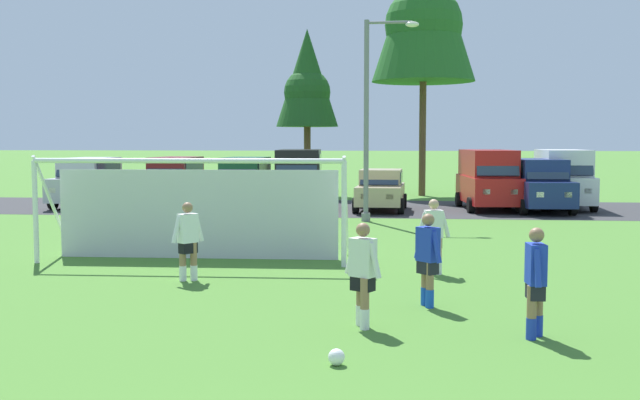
{
  "coord_description": "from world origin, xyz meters",
  "views": [
    {
      "loc": [
        1.31,
        -4.16,
        2.9
      ],
      "look_at": [
        -0.16,
        10.21,
        1.75
      ],
      "focal_mm": 41.8,
      "sensor_mm": 36.0,
      "label": 1
    }
  ],
  "objects_px": {
    "parked_car_slot_center_right": "(381,190)",
    "parked_car_slot_center": "(299,177)",
    "player_defender_far": "(188,241)",
    "parked_car_slot_center_left": "(245,181)",
    "player_striker_near": "(536,283)",
    "parked_car_slot_far_left": "(89,181)",
    "parked_car_slot_end": "(563,177)",
    "parked_car_slot_far_right": "(539,185)",
    "player_winger_right": "(363,275)",
    "player_winger_left": "(428,260)",
    "player_trailing_back": "(433,237)",
    "parked_car_slot_left": "(175,180)",
    "street_lamp": "(371,118)",
    "parked_car_slot_right": "(488,178)",
    "soccer_ball": "(337,357)",
    "soccer_goal": "(195,207)"
  },
  "relations": [
    {
      "from": "parked_car_slot_center_right",
      "to": "parked_car_slot_center",
      "type": "bearing_deg",
      "value": 162.35
    },
    {
      "from": "player_defender_far",
      "to": "parked_car_slot_center_left",
      "type": "xyz_separation_m",
      "value": [
        -2.52,
        18.1,
        0.29
      ]
    },
    {
      "from": "player_striker_near",
      "to": "parked_car_slot_center",
      "type": "bearing_deg",
      "value": 106.59
    },
    {
      "from": "player_defender_far",
      "to": "player_striker_near",
      "type": "bearing_deg",
      "value": -31.38
    },
    {
      "from": "parked_car_slot_far_left",
      "to": "parked_car_slot_end",
      "type": "distance_m",
      "value": 20.65
    },
    {
      "from": "player_defender_far",
      "to": "parked_car_slot_far_right",
      "type": "relative_size",
      "value": 0.35
    },
    {
      "from": "player_striker_near",
      "to": "player_winger_right",
      "type": "xyz_separation_m",
      "value": [
        -2.55,
        0.37,
        0.0
      ]
    },
    {
      "from": "player_striker_near",
      "to": "parked_car_slot_center_right",
      "type": "relative_size",
      "value": 0.38
    },
    {
      "from": "player_winger_left",
      "to": "parked_car_slot_end",
      "type": "xyz_separation_m",
      "value": [
        6.55,
        19.77,
        0.52
      ]
    },
    {
      "from": "parked_car_slot_far_left",
      "to": "player_trailing_back",
      "type": "bearing_deg",
      "value": -46.92
    },
    {
      "from": "parked_car_slot_left",
      "to": "parked_car_slot_center_left",
      "type": "relative_size",
      "value": 1.0
    },
    {
      "from": "parked_car_slot_center",
      "to": "parked_car_slot_end",
      "type": "bearing_deg",
      "value": 3.86
    },
    {
      "from": "parked_car_slot_center",
      "to": "parked_car_slot_end",
      "type": "xyz_separation_m",
      "value": [
        11.3,
        0.76,
        0.0
      ]
    },
    {
      "from": "player_defender_far",
      "to": "player_winger_right",
      "type": "relative_size",
      "value": 1.0
    },
    {
      "from": "parked_car_slot_far_left",
      "to": "street_lamp",
      "type": "distance_m",
      "value": 13.73
    },
    {
      "from": "parked_car_slot_right",
      "to": "parked_car_slot_end",
      "type": "height_order",
      "value": "same"
    },
    {
      "from": "player_defender_far",
      "to": "parked_car_slot_center",
      "type": "xyz_separation_m",
      "value": [
        0.09,
        17.1,
        0.52
      ]
    },
    {
      "from": "player_defender_far",
      "to": "parked_car_slot_left",
      "type": "relative_size",
      "value": 0.35
    },
    {
      "from": "player_winger_left",
      "to": "parked_car_slot_center",
      "type": "height_order",
      "value": "parked_car_slot_center"
    },
    {
      "from": "soccer_ball",
      "to": "parked_car_slot_left",
      "type": "height_order",
      "value": "parked_car_slot_left"
    },
    {
      "from": "parked_car_slot_right",
      "to": "player_striker_near",
      "type": "bearing_deg",
      "value": -94.94
    },
    {
      "from": "player_trailing_back",
      "to": "parked_car_slot_center_right",
      "type": "bearing_deg",
      "value": 95.66
    },
    {
      "from": "parked_car_slot_center_right",
      "to": "parked_car_slot_left",
      "type": "bearing_deg",
      "value": 165.92
    },
    {
      "from": "player_defender_far",
      "to": "parked_car_slot_right",
      "type": "bearing_deg",
      "value": 64.42
    },
    {
      "from": "soccer_ball",
      "to": "player_trailing_back",
      "type": "bearing_deg",
      "value": 77.13
    },
    {
      "from": "parked_car_slot_far_left",
      "to": "parked_car_slot_right",
      "type": "relative_size",
      "value": 0.94
    },
    {
      "from": "soccer_goal",
      "to": "player_winger_right",
      "type": "relative_size",
      "value": 4.55
    },
    {
      "from": "player_defender_far",
      "to": "player_winger_right",
      "type": "xyz_separation_m",
      "value": [
        3.78,
        -3.5,
        0.0
      ]
    },
    {
      "from": "player_striker_near",
      "to": "parked_car_slot_end",
      "type": "bearing_deg",
      "value": 76.9
    },
    {
      "from": "parked_car_slot_left",
      "to": "parked_car_slot_center_right",
      "type": "distance_m",
      "value": 9.77
    },
    {
      "from": "street_lamp",
      "to": "player_winger_right",
      "type": "bearing_deg",
      "value": -88.51
    },
    {
      "from": "soccer_goal",
      "to": "player_winger_right",
      "type": "xyz_separation_m",
      "value": [
        4.36,
        -6.22,
        -0.47
      ]
    },
    {
      "from": "parked_car_slot_far_left",
      "to": "parked_car_slot_far_right",
      "type": "relative_size",
      "value": 0.99
    },
    {
      "from": "player_striker_near",
      "to": "parked_car_slot_far_right",
      "type": "xyz_separation_m",
      "value": [
        3.76,
        20.05,
        0.29
      ]
    },
    {
      "from": "player_striker_near",
      "to": "player_winger_right",
      "type": "bearing_deg",
      "value": 171.85
    },
    {
      "from": "player_striker_near",
      "to": "parked_car_slot_center_right",
      "type": "bearing_deg",
      "value": 97.71
    },
    {
      "from": "soccer_ball",
      "to": "player_trailing_back",
      "type": "distance_m",
      "value": 7.06
    },
    {
      "from": "soccer_ball",
      "to": "parked_car_slot_far_right",
      "type": "bearing_deg",
      "value": 73.19
    },
    {
      "from": "parked_car_slot_far_right",
      "to": "street_lamp",
      "type": "bearing_deg",
      "value": -147.28
    },
    {
      "from": "player_trailing_back",
      "to": "parked_car_slot_center_left",
      "type": "relative_size",
      "value": 0.35
    },
    {
      "from": "parked_car_slot_center_left",
      "to": "parked_car_slot_center_right",
      "type": "relative_size",
      "value": 1.08
    },
    {
      "from": "parked_car_slot_center_left",
      "to": "parked_car_slot_far_right",
      "type": "xyz_separation_m",
      "value": [
        12.61,
        -1.91,
        0.0
      ]
    },
    {
      "from": "parked_car_slot_center",
      "to": "parked_car_slot_center_right",
      "type": "height_order",
      "value": "parked_car_slot_center"
    },
    {
      "from": "player_winger_right",
      "to": "street_lamp",
      "type": "relative_size",
      "value": 0.23
    },
    {
      "from": "soccer_goal",
      "to": "parked_car_slot_center_left",
      "type": "height_order",
      "value": "soccer_goal"
    },
    {
      "from": "player_winger_right",
      "to": "player_defender_far",
      "type": "bearing_deg",
      "value": 137.22
    },
    {
      "from": "parked_car_slot_center_right",
      "to": "parked_car_slot_end",
      "type": "height_order",
      "value": "parked_car_slot_end"
    },
    {
      "from": "parked_car_slot_right",
      "to": "parked_car_slot_end",
      "type": "relative_size",
      "value": 1.02
    },
    {
      "from": "parked_car_slot_far_left",
      "to": "player_defender_far",
      "type": "bearing_deg",
      "value": -61.02
    },
    {
      "from": "player_striker_near",
      "to": "parked_car_slot_center_right",
      "type": "height_order",
      "value": "parked_car_slot_center_right"
    }
  ]
}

